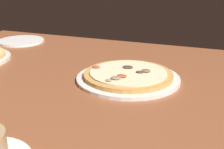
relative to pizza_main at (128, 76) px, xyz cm
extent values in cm
cube|color=brown|center=(6.14, 10.07, -3.18)|extent=(150.00, 110.00, 4.00)
cylinder|color=silver|center=(-0.01, -0.02, -0.68)|extent=(29.91, 29.91, 1.00)
cylinder|color=#C68C47|center=(-0.01, -0.02, 0.42)|extent=(25.77, 25.77, 1.20)
cylinder|color=beige|center=(-0.01, -0.02, 1.22)|extent=(22.24, 22.24, 0.40)
ellipsoid|color=brown|center=(-4.83, -1.59, 1.78)|extent=(2.67, 2.37, 0.73)
ellipsoid|color=#AD4733|center=(10.06, 0.05, 1.69)|extent=(2.51, 1.95, 0.55)
ellipsoid|color=#937556|center=(2.43, 9.15, 1.65)|extent=(1.74, 1.49, 0.47)
ellipsoid|color=#4C3828|center=(1.21, -3.32, 1.66)|extent=(3.18, 2.75, 0.49)
ellipsoid|color=#937556|center=(1.19, 6.90, 1.72)|extent=(2.88, 2.45, 0.61)
ellipsoid|color=#AD4733|center=(0.21, 4.99, 1.77)|extent=(2.74, 2.17, 0.71)
ellipsoid|color=#4C3828|center=(-3.40, -0.19, 1.68)|extent=(2.23, 1.57, 0.53)
cylinder|color=white|center=(57.56, -27.69, -0.73)|extent=(19.37, 19.37, 0.90)
camera|label=1|loc=(-25.87, 80.51, 30.74)|focal=49.94mm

